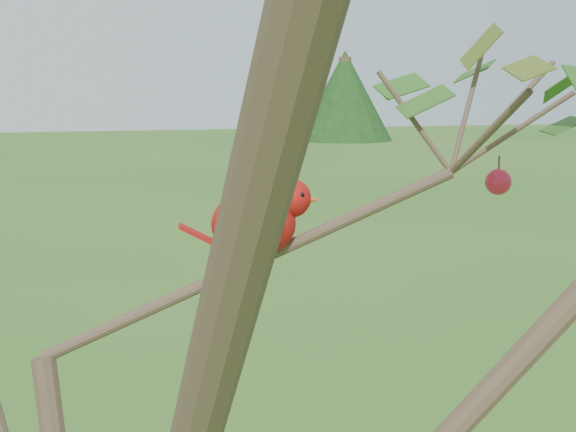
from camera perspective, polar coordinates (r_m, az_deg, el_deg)
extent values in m
sphere|color=red|center=(1.74, 1.81, 15.11)|extent=(0.04, 0.04, 0.04)
sphere|color=red|center=(1.26, 14.72, 2.36)|extent=(0.04, 0.04, 0.04)
ellipsoid|color=#A1120D|center=(1.16, -2.44, -0.55)|extent=(0.13, 0.11, 0.10)
sphere|color=#A1120D|center=(1.16, 0.25, 1.28)|extent=(0.06, 0.06, 0.06)
cone|color=#A1120D|center=(1.16, 0.02, 2.67)|extent=(0.05, 0.04, 0.04)
cone|color=#D85914|center=(1.17, 1.63, 1.17)|extent=(0.03, 0.02, 0.02)
ellipsoid|color=black|center=(1.16, 1.17, 1.11)|extent=(0.02, 0.03, 0.03)
cube|color=#A1120D|center=(1.16, -5.95, -1.57)|extent=(0.08, 0.04, 0.04)
ellipsoid|color=#A1120D|center=(1.20, -2.87, -0.11)|extent=(0.09, 0.04, 0.06)
ellipsoid|color=#A1120D|center=(1.12, -2.47, -0.74)|extent=(0.09, 0.04, 0.06)
cylinder|color=#432F24|center=(33.57, 4.05, 8.30)|extent=(0.51, 0.51, 3.41)
cone|color=black|center=(33.57, 4.05, 8.55)|extent=(3.98, 3.98, 3.69)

